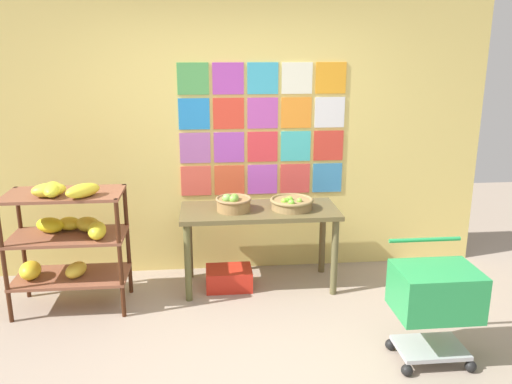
# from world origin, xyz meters

# --- Properties ---
(ground) EXTENTS (9.76, 9.76, 0.00)m
(ground) POSITION_xyz_m (0.00, 0.00, 0.00)
(ground) COLOR gray
(back_wall_with_art) EXTENTS (4.83, 0.07, 2.71)m
(back_wall_with_art) POSITION_xyz_m (0.01, 1.91, 1.36)
(back_wall_with_art) COLOR #DCC468
(back_wall_with_art) RESTS_ON ground
(banana_shelf_unit) EXTENTS (0.93, 0.56, 1.11)m
(banana_shelf_unit) POSITION_xyz_m (-1.42, 1.18, 0.68)
(banana_shelf_unit) COLOR #401F0F
(banana_shelf_unit) RESTS_ON ground
(display_table) EXTENTS (1.40, 0.61, 0.74)m
(display_table) POSITION_xyz_m (0.19, 1.45, 0.64)
(display_table) COLOR brown
(display_table) RESTS_ON ground
(fruit_basket_back_right) EXTENTS (0.32, 0.32, 0.17)m
(fruit_basket_back_right) POSITION_xyz_m (-0.04, 1.41, 0.81)
(fruit_basket_back_right) COLOR olive
(fruit_basket_back_right) RESTS_ON display_table
(fruit_basket_right) EXTENTS (0.39, 0.39, 0.12)m
(fruit_basket_right) POSITION_xyz_m (0.48, 1.42, 0.79)
(fruit_basket_right) COLOR olive
(fruit_basket_right) RESTS_ON display_table
(produce_crate_under_table) EXTENTS (0.42, 0.31, 0.19)m
(produce_crate_under_table) POSITION_xyz_m (-0.09, 1.42, 0.09)
(produce_crate_under_table) COLOR red
(produce_crate_under_table) RESTS_ON ground
(shopping_cart) EXTENTS (0.55, 0.46, 0.83)m
(shopping_cart) POSITION_xyz_m (1.26, 0.12, 0.50)
(shopping_cart) COLOR black
(shopping_cart) RESTS_ON ground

